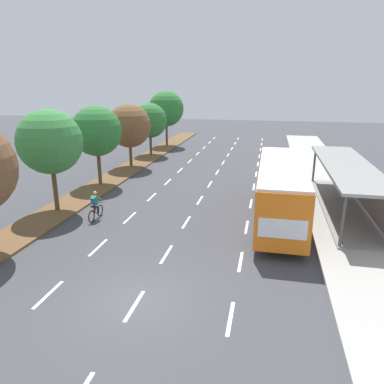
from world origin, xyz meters
TOP-DOWN VIEW (x-y plane):
  - ground_plane at (0.00, 0.00)m, footprint 140.00×140.00m
  - median_strip at (-8.30, 20.00)m, footprint 2.60×52.00m
  - sidewalk_right at (9.25, 20.00)m, footprint 4.50×52.00m
  - lane_divider_left at (-3.50, 18.64)m, footprint 0.14×48.28m
  - lane_divider_center at (0.00, 18.64)m, footprint 0.14×48.28m
  - lane_divider_right at (3.50, 18.64)m, footprint 0.14×48.28m
  - bus_shelter at (9.53, 12.21)m, footprint 2.90×13.23m
  - bus at (5.25, 9.78)m, footprint 2.54×11.29m
  - cyclist at (-5.37, 7.47)m, footprint 0.46×1.82m
  - median_tree_second at (-8.37, 8.20)m, footprint 3.86×3.86m
  - median_tree_third at (-8.48, 14.50)m, footprint 3.82×3.82m
  - median_tree_fourth at (-8.33, 20.80)m, footprint 4.01×4.01m
  - median_tree_fifth at (-8.43, 27.11)m, footprint 3.74×3.74m
  - median_tree_farthest at (-8.38, 33.41)m, footprint 4.38×4.38m

SIDE VIEW (x-z plane):
  - ground_plane at x=0.00m, z-range 0.00..0.00m
  - lane_divider_left at x=-3.50m, z-range 0.00..0.01m
  - lane_divider_center at x=0.00m, z-range 0.00..0.01m
  - lane_divider_right at x=3.50m, z-range 0.00..0.01m
  - median_strip at x=-8.30m, z-range 0.00..0.12m
  - sidewalk_right at x=9.25m, z-range 0.00..0.15m
  - cyclist at x=-5.37m, z-range -0.06..1.65m
  - bus_shelter at x=9.53m, z-range 0.44..3.30m
  - bus at x=5.25m, z-range 0.38..3.75m
  - median_tree_fifth at x=-8.43m, z-range 1.05..6.66m
  - median_tree_fourth at x=-8.33m, z-range 1.04..6.91m
  - median_tree_third at x=-8.48m, z-range 1.23..7.30m
  - median_tree_second at x=-8.37m, z-range 1.29..7.51m
  - median_tree_farthest at x=-8.38m, z-range 1.32..8.11m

